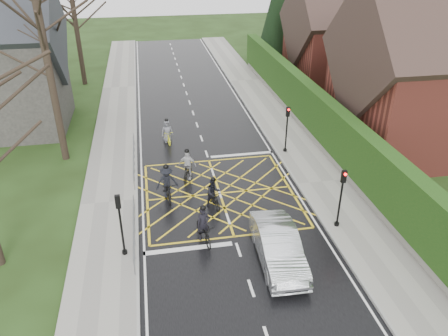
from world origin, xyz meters
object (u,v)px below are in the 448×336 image
object	(u,v)px
cyclist_rear	(204,229)
cyclist_mid	(167,186)
cyclist_front	(188,168)
cyclist_lead	(167,134)
car	(278,246)
cyclist_back	(213,195)

from	to	relation	value
cyclist_rear	cyclist_mid	world-z (taller)	cyclist_mid
cyclist_front	cyclist_lead	size ratio (longest dim) A/B	1.09
car	cyclist_mid	bearing A→B (deg)	127.82
cyclist_mid	car	xyz separation A→B (m)	(4.40, -6.15, 0.05)
cyclist_front	car	size ratio (longest dim) A/B	0.42
cyclist_lead	car	distance (m)	13.93
cyclist_mid	cyclist_front	xyz separation A→B (m)	(1.31, 1.85, -0.03)
cyclist_mid	car	distance (m)	7.56
cyclist_front	cyclist_lead	world-z (taller)	cyclist_front
cyclist_back	cyclist_front	xyz separation A→B (m)	(-1.02, 3.13, 0.06)
cyclist_lead	cyclist_mid	bearing A→B (deg)	-102.06
cyclist_back	car	distance (m)	5.29
cyclist_back	cyclist_mid	distance (m)	2.66
cyclist_lead	car	world-z (taller)	cyclist_lead
cyclist_rear	cyclist_lead	xyz separation A→B (m)	(-0.93, 11.31, -0.02)
cyclist_lead	car	xyz separation A→B (m)	(3.92, -13.37, 0.19)
cyclist_mid	cyclist_lead	size ratio (longest dim) A/B	1.17
car	cyclist_front	bearing A→B (deg)	113.37
car	cyclist_rear	bearing A→B (deg)	147.70
cyclist_lead	cyclist_back	bearing A→B (deg)	-85.97
cyclist_rear	cyclist_front	size ratio (longest dim) A/B	1.02
cyclist_back	cyclist_mid	size ratio (longest dim) A/B	0.83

